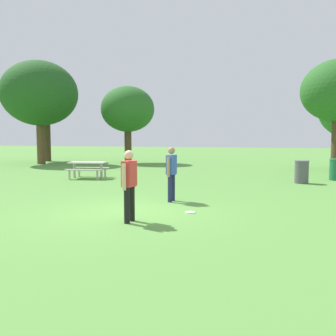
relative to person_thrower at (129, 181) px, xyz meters
name	(u,v)px	position (x,y,z in m)	size (l,w,h in m)	color
ground_plane	(128,212)	(-0.44, 1.03, -0.94)	(120.00, 120.00, 0.00)	#568E3D
person_thrower	(129,181)	(0.00, 0.00, 0.00)	(0.25, 0.61, 1.64)	black
person_catcher	(171,170)	(0.26, 2.82, 0.00)	(0.25, 0.61, 1.64)	#1E234C
frisbee	(190,212)	(1.14, 1.35, -0.93)	(0.26, 0.26, 0.03)	white
picnic_table_near	(88,166)	(-5.08, 7.79, -0.38)	(1.86, 1.62, 0.77)	beige
trash_can_beside_table	(336,169)	(6.05, 9.93, -0.46)	(0.59, 0.59, 0.96)	#1E663D
trash_can_further_along	(302,172)	(4.46, 8.40, -0.46)	(0.59, 0.59, 0.96)	#515156
tree_tall_left	(46,101)	(-13.88, 17.94, 3.87)	(4.08, 4.08, 6.60)	#4C3823
tree_broad_center	(39,94)	(-12.58, 15.16, 4.05)	(5.36, 5.36, 7.30)	brown
tree_far_right	(128,110)	(-6.88, 17.64, 3.00)	(3.93, 3.93, 5.65)	#4C3823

